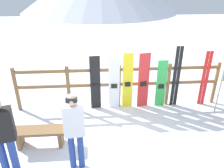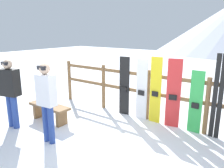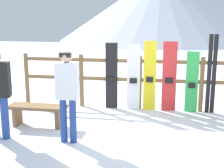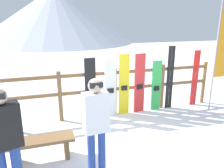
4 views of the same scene
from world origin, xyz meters
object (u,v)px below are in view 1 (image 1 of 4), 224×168
bench (40,134)px  snowboard_white (114,83)px  snowboard_red (144,81)px  ski_pair_black (176,77)px  person_white (74,127)px  snowboard_green (161,84)px  snowboard_black_stripe (95,83)px  person_black (2,133)px  ski_pair_red (205,79)px  snowboard_yellow (128,81)px

bench → snowboard_white: 2.31m
snowboard_red → ski_pair_black: 0.91m
person_white → snowboard_green: (2.20, 2.15, -0.26)m
person_white → snowboard_black_stripe: (0.38, 2.15, -0.17)m
snowboard_white → snowboard_red: bearing=0.0°
bench → person_black: size_ratio=0.74×
snowboard_black_stripe → ski_pair_black: 2.23m
ski_pair_red → snowboard_green: bearing=-179.8°
snowboard_white → snowboard_green: 1.31m
bench → ski_pair_red: (4.27, 1.48, 0.49)m
snowboard_yellow → ski_pair_black: size_ratio=0.91×
person_black → snowboard_green: size_ratio=1.14×
snowboard_black_stripe → ski_pair_red: bearing=0.1°
bench → snowboard_black_stripe: bearing=50.5°
bench → ski_pair_black: (3.44, 1.48, 0.57)m
person_black → ski_pair_black: size_ratio=0.89×
person_black → snowboard_red: 3.66m
snowboard_yellow → snowboard_green: snowboard_yellow is taller
snowboard_red → ski_pair_red: bearing=0.1°
person_black → snowboard_yellow: bearing=41.2°
snowboard_green → ski_pair_black: size_ratio=0.78×
snowboard_green → person_black: bearing=-147.6°
person_white → snowboard_red: (1.70, 2.15, -0.15)m
person_white → snowboard_black_stripe: person_white is taller
snowboard_yellow → snowboard_red: snowboard_yellow is taller
snowboard_green → ski_pair_red: size_ratio=0.86×
snowboard_yellow → snowboard_black_stripe: bearing=-180.0°
bench → snowboard_black_stripe: 1.96m
ski_pair_red → snowboard_white: bearing=-179.9°
bench → snowboard_white: (1.72, 1.47, 0.44)m
bench → ski_pair_black: ski_pair_black is taller
person_white → ski_pair_red: ski_pair_red is taller
snowboard_black_stripe → snowboard_green: snowboard_black_stripe is taller
snowboard_black_stripe → ski_pair_black: ski_pair_black is taller
ski_pair_black → ski_pair_red: (0.83, 0.00, -0.07)m
snowboard_green → ski_pair_red: (1.24, 0.00, 0.12)m
person_white → ski_pair_black: (2.60, 2.15, -0.06)m
snowboard_red → snowboard_green: (0.50, -0.00, -0.11)m
person_white → snowboard_black_stripe: bearing=80.0°
snowboard_red → ski_pair_black: size_ratio=0.90×
bench → snowboard_yellow: 2.61m
snowboard_black_stripe → snowboard_red: (1.32, 0.00, 0.02)m
person_black → ski_pair_black: ski_pair_black is taller
person_black → bench: bearing=60.5°
bench → person_white: (0.84, -0.67, 0.63)m
snowboard_black_stripe → ski_pair_black: bearing=0.1°
bench → snowboard_red: (2.53, 1.47, 0.48)m
bench → person_black: (-0.40, -0.71, 0.60)m
person_white → snowboard_green: person_white is taller
snowboard_white → snowboard_green: (1.31, -0.00, -0.07)m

